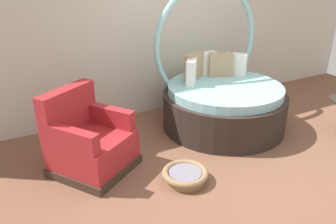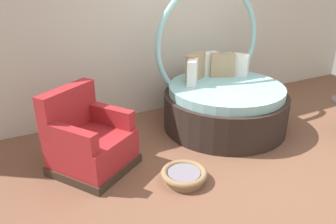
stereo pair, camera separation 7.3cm
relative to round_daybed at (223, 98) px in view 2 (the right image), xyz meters
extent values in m
cube|color=brown|center=(-0.36, -1.06, -0.43)|extent=(8.00, 8.00, 0.02)
cube|color=beige|center=(-0.36, 1.03, 1.00)|extent=(8.00, 0.12, 2.83)
cylinder|color=#2D231E|center=(0.00, -0.07, -0.16)|extent=(1.76, 1.76, 0.51)
cylinder|color=#8CC6CC|center=(0.00, -0.07, 0.16)|extent=(1.62, 1.62, 0.12)
torus|color=#8CC6CC|center=(0.00, 0.42, 0.72)|extent=(1.75, 0.08, 1.75)
cube|color=white|center=(0.43, 0.26, 0.38)|extent=(0.30, 0.34, 0.33)
cube|color=tan|center=(0.19, 0.31, 0.39)|extent=(0.37, 0.27, 0.35)
cube|color=white|center=(0.02, 0.48, 0.39)|extent=(0.35, 0.13, 0.35)
cube|color=tan|center=(-0.24, 0.37, 0.41)|extent=(0.39, 0.29, 0.38)
cube|color=white|center=(-0.38, 0.23, 0.39)|extent=(0.31, 0.35, 0.35)
cube|color=#38281E|center=(-2.00, -0.29, -0.37)|extent=(1.11, 1.11, 0.10)
cube|color=#A32328|center=(-2.00, -0.29, -0.15)|extent=(1.05, 1.05, 0.34)
cube|color=#A32328|center=(-2.17, -0.03, 0.27)|extent=(0.72, 0.55, 0.50)
cube|color=#A32328|center=(-2.27, -0.46, 0.13)|extent=(0.48, 0.64, 0.22)
cube|color=#A32328|center=(-1.73, -0.11, 0.13)|extent=(0.48, 0.64, 0.22)
cylinder|color=#8E704C|center=(-1.20, -0.99, -0.39)|extent=(0.44, 0.44, 0.06)
torus|color=#8E704C|center=(-1.20, -0.99, -0.32)|extent=(0.51, 0.51, 0.07)
cylinder|color=gray|center=(-1.20, -0.99, -0.33)|extent=(0.36, 0.36, 0.05)
camera|label=1|loc=(-2.82, -3.58, 1.74)|focal=35.62mm
camera|label=2|loc=(-2.75, -3.62, 1.74)|focal=35.62mm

